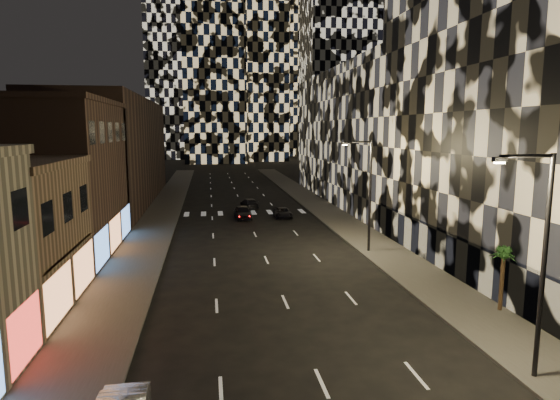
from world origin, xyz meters
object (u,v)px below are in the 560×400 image
object	(u,v)px
car_dark_oncoming	(250,203)
palm_tree	(504,258)
car_dark_midlane	(243,212)
car_dark_rightlane	(283,213)
streetlight_near	(539,251)
streetlight_far	(367,188)

from	to	relation	value
car_dark_oncoming	palm_tree	size ratio (longest dim) A/B	1.23
car_dark_midlane	car_dark_rightlane	bearing A→B (deg)	-4.48
streetlight_near	car_dark_midlane	world-z (taller)	streetlight_near
car_dark_midlane	palm_tree	size ratio (longest dim) A/B	1.21
palm_tree	streetlight_near	bearing A→B (deg)	-115.34
streetlight_far	palm_tree	distance (m)	13.91
streetlight_far	car_dark_rightlane	distance (m)	17.34
streetlight_near	car_dark_oncoming	bearing A→B (deg)	99.96
car_dark_midlane	car_dark_rightlane	distance (m)	4.56
car_dark_midlane	car_dark_oncoming	size ratio (longest dim) A/B	0.99
streetlight_far	car_dark_oncoming	world-z (taller)	streetlight_far
streetlight_near	streetlight_far	world-z (taller)	same
streetlight_far	palm_tree	xyz separation A→B (m)	(3.15, -13.36, -2.24)
streetlight_far	car_dark_oncoming	distance (m)	24.70
streetlight_far	car_dark_rightlane	size ratio (longest dim) A/B	2.23
car_dark_rightlane	car_dark_oncoming	bearing A→B (deg)	115.83
streetlight_near	streetlight_far	size ratio (longest dim) A/B	1.00
streetlight_far	car_dark_oncoming	xyz separation A→B (m)	(-7.55, 23.04, -4.71)
streetlight_near	car_dark_midlane	distance (m)	37.54
car_dark_midlane	car_dark_oncoming	world-z (taller)	car_dark_midlane
car_dark_oncoming	car_dark_rightlane	bearing A→B (deg)	108.47
car_dark_oncoming	palm_tree	bearing A→B (deg)	100.13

